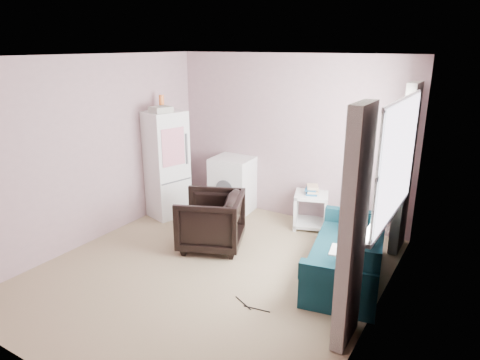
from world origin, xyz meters
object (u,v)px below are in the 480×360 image
Objects in this scene: fridge at (165,163)px; side_table at (311,208)px; washing_machine at (234,183)px; armchair at (211,218)px; sofa at (351,256)px.

fridge is 2.90× the size of side_table.
armchair is at bearing -74.81° from washing_machine.
fridge is (-1.28, 0.60, 0.43)m from armchair.
fridge is 2.12× the size of washing_machine.
armchair is at bearing -9.59° from fridge.
washing_machine reaches higher than sofa.
armchair is 0.93× the size of washing_machine.
sofa is (0.97, -1.13, -0.03)m from side_table.
sofa is at bearing 72.64° from armchair.
sofa is at bearing -49.52° from side_table.
fridge reaches higher than washing_machine.
side_table is (0.89, 1.31, -0.11)m from armchair.
armchair is 0.44× the size of fridge.
washing_machine is (0.81, 0.72, -0.38)m from fridge.
side_table is at bearing -4.11° from washing_machine.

